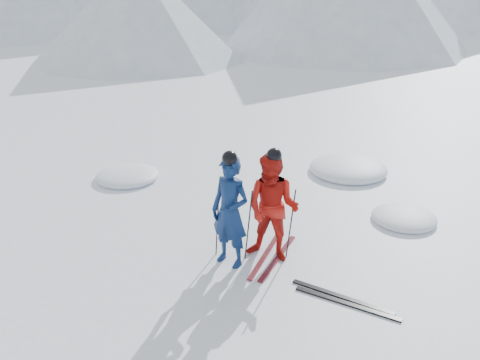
% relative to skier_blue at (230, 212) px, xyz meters
% --- Properties ---
extents(ground, '(160.00, 160.00, 0.00)m').
position_rel_skier_blue_xyz_m(ground, '(1.64, 0.67, -1.00)').
color(ground, white).
rests_on(ground, ground).
extents(skier_blue, '(0.83, 0.66, 1.99)m').
position_rel_skier_blue_xyz_m(skier_blue, '(0.00, 0.00, 0.00)').
color(skier_blue, '#0D2251').
rests_on(skier_blue, ground).
extents(skier_red, '(1.00, 0.80, 1.98)m').
position_rel_skier_blue_xyz_m(skier_red, '(0.64, 0.41, -0.01)').
color(skier_red, red).
rests_on(skier_red, ground).
extents(pole_blue_left, '(0.13, 0.09, 1.33)m').
position_rel_skier_blue_xyz_m(pole_blue_left, '(-0.30, 0.15, -0.33)').
color(pole_blue_left, black).
rests_on(pole_blue_left, ground).
extents(pole_blue_right, '(0.13, 0.08, 1.33)m').
position_rel_skier_blue_xyz_m(pole_blue_right, '(0.25, 0.25, -0.33)').
color(pole_blue_right, black).
rests_on(pole_blue_right, ground).
extents(pole_red_left, '(0.13, 0.10, 1.32)m').
position_rel_skier_blue_xyz_m(pole_red_left, '(0.34, 0.66, -0.34)').
color(pole_red_left, black).
rests_on(pole_red_left, ground).
extents(pole_red_right, '(0.13, 0.09, 1.32)m').
position_rel_skier_blue_xyz_m(pole_red_right, '(0.94, 0.56, -0.34)').
color(pole_red_right, black).
rests_on(pole_red_right, ground).
extents(ski_worn_left, '(0.12, 1.70, 0.03)m').
position_rel_skier_blue_xyz_m(ski_worn_left, '(0.52, 0.41, -0.98)').
color(ski_worn_left, black).
rests_on(ski_worn_left, ground).
extents(ski_worn_right, '(0.24, 1.70, 0.03)m').
position_rel_skier_blue_xyz_m(ski_worn_right, '(0.76, 0.41, -0.98)').
color(ski_worn_right, black).
rests_on(ski_worn_right, ground).
extents(ski_loose_a, '(1.68, 0.45, 0.03)m').
position_rel_skier_blue_xyz_m(ski_loose_a, '(2.04, -0.40, -0.98)').
color(ski_loose_a, black).
rests_on(ski_loose_a, ground).
extents(ski_loose_b, '(1.69, 0.39, 0.03)m').
position_rel_skier_blue_xyz_m(ski_loose_b, '(2.14, -0.55, -0.98)').
color(ski_loose_b, black).
rests_on(ski_loose_b, ground).
extents(snow_lumps, '(10.27, 6.61, 0.44)m').
position_rel_skier_blue_xyz_m(snow_lumps, '(0.87, 3.52, -1.00)').
color(snow_lumps, white).
rests_on(snow_lumps, ground).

